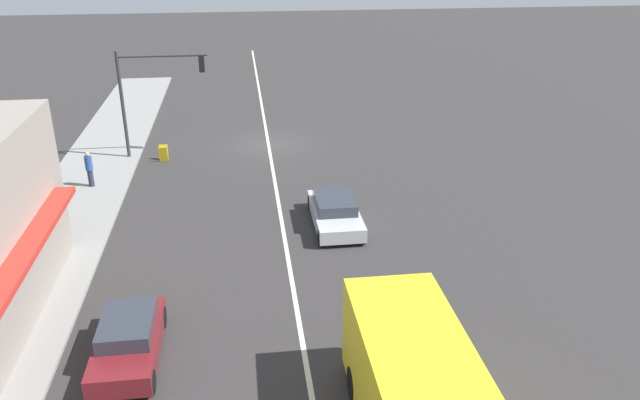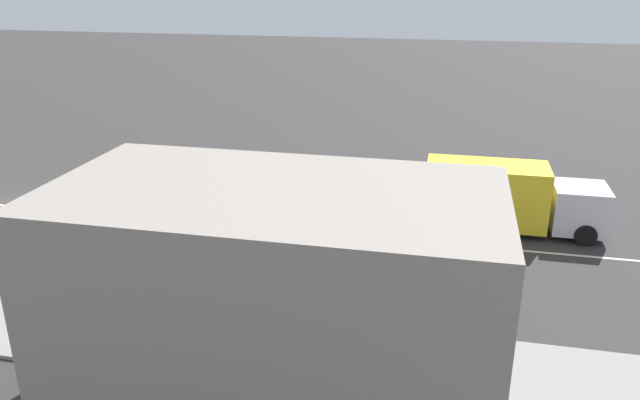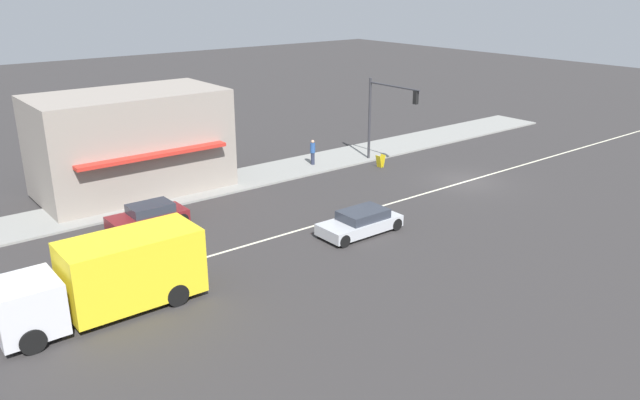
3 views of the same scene
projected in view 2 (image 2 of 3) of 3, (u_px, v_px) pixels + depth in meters
The scene contains 7 objects.
ground_plane at pixel (372, 238), 26.35m from camera, with size 160.00×160.00×0.00m, color #333030.
sidewalk_right at pixel (346, 360), 17.99m from camera, with size 4.00×73.00×0.12m, color gray.
lane_marking_center at pixel (1, 205), 29.97m from camera, with size 0.16×60.00×0.01m, color beige.
building_corner_store at pixel (277, 299), 15.40m from camera, with size 6.50×10.68×5.80m.
delivery_truck at pixel (507, 197), 26.75m from camera, with size 2.44×7.50×2.87m.
sedan_silver at pixel (230, 195), 29.60m from camera, with size 1.87×4.27×1.19m.
sedan_maroon at pixel (377, 281), 21.39m from camera, with size 1.74×3.89×1.25m.
Camera 2 is at (24.05, 21.03, 10.68)m, focal length 35.00 mm.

